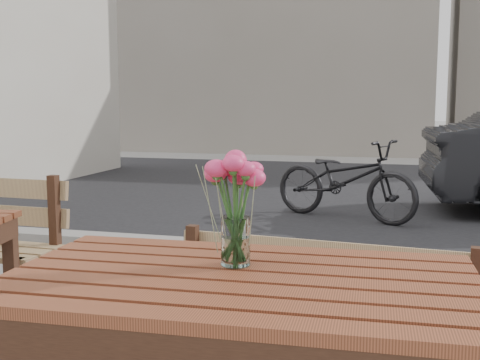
# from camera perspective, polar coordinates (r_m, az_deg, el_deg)

# --- Properties ---
(street) EXTENTS (30.00, 8.12, 0.12)m
(street) POSITION_cam_1_polar(r_m,az_deg,el_deg) (6.86, 12.41, -3.25)
(street) COLOR black
(street) RESTS_ON ground
(backdrop_buildings) EXTENTS (15.50, 4.00, 8.00)m
(backdrop_buildings) POSITION_cam_1_polar(r_m,az_deg,el_deg) (16.24, 15.02, 15.43)
(backdrop_buildings) COLOR gray
(backdrop_buildings) RESTS_ON ground
(main_table) EXTENTS (1.34, 0.82, 0.80)m
(main_table) POSITION_cam_1_polar(r_m,az_deg,el_deg) (1.73, -0.08, -13.25)
(main_table) COLOR #592B17
(main_table) RESTS_ON ground
(main_bench) EXTENTS (1.27, 0.48, 0.77)m
(main_bench) POSITION_cam_1_polar(r_m,az_deg,el_deg) (2.43, 7.44, -12.19)
(main_bench) COLOR olive
(main_bench) RESTS_ON ground
(main_vase) EXTENTS (0.19, 0.19, 0.34)m
(main_vase) POSITION_cam_1_polar(r_m,az_deg,el_deg) (1.74, -0.43, -1.35)
(main_vase) COLOR white
(main_vase) RESTS_ON main_table
(bicycle) EXTENTS (1.78, 1.19, 0.88)m
(bicycle) POSITION_cam_1_polar(r_m,az_deg,el_deg) (6.65, 9.92, 0.07)
(bicycle) COLOR black
(bicycle) RESTS_ON ground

